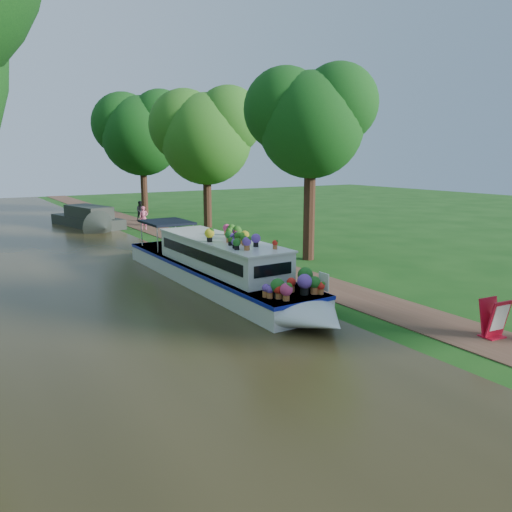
% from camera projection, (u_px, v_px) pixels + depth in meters
% --- Properties ---
extents(ground, '(100.00, 100.00, 0.00)m').
position_uv_depth(ground, '(279.00, 283.00, 19.44)').
color(ground, '#113C0F').
rests_on(ground, ground).
extents(canal_water, '(10.00, 100.00, 0.02)m').
position_uv_depth(canal_water, '(128.00, 307.00, 16.30)').
color(canal_water, black).
rests_on(canal_water, ground).
extents(towpath, '(2.20, 100.00, 0.03)m').
position_uv_depth(towpath, '(303.00, 279.00, 20.06)').
color(towpath, '#472E21').
rests_on(towpath, ground).
extents(plant_boat, '(2.29, 13.52, 2.25)m').
position_uv_depth(plant_boat, '(221.00, 266.00, 18.55)').
color(plant_boat, silver).
rests_on(plant_boat, canal_water).
extents(tree_near_overhang, '(5.52, 5.28, 8.99)m').
position_uv_depth(tree_near_overhang, '(310.00, 117.00, 22.66)').
color(tree_near_overhang, black).
rests_on(tree_near_overhang, ground).
extents(tree_near_mid, '(6.90, 6.60, 9.40)m').
position_uv_depth(tree_near_mid, '(205.00, 132.00, 33.02)').
color(tree_near_mid, black).
rests_on(tree_near_mid, ground).
extents(tree_near_far, '(7.59, 7.26, 10.30)m').
position_uv_depth(tree_near_far, '(141.00, 129.00, 41.77)').
color(tree_near_far, black).
rests_on(tree_near_far, ground).
extents(second_boat, '(3.65, 8.01, 1.48)m').
position_uv_depth(second_boat, '(89.00, 219.00, 34.54)').
color(second_boat, black).
rests_on(second_boat, canal_water).
extents(sandwich_board, '(0.69, 0.59, 1.06)m').
position_uv_depth(sandwich_board, '(494.00, 320.00, 13.48)').
color(sandwich_board, red).
rests_on(sandwich_board, towpath).
extents(pedestrian_pink, '(0.67, 0.57, 1.56)m').
position_uv_depth(pedestrian_pink, '(144.00, 218.00, 33.26)').
color(pedestrian_pink, '#C75198').
rests_on(pedestrian_pink, towpath).
extents(pedestrian_dark, '(0.84, 0.72, 1.50)m').
position_uv_depth(pedestrian_dark, '(141.00, 211.00, 37.76)').
color(pedestrian_dark, black).
rests_on(pedestrian_dark, towpath).
extents(verge_plant, '(0.45, 0.41, 0.43)m').
position_uv_depth(verge_plant, '(271.00, 282.00, 18.77)').
color(verge_plant, '#216E21').
rests_on(verge_plant, ground).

